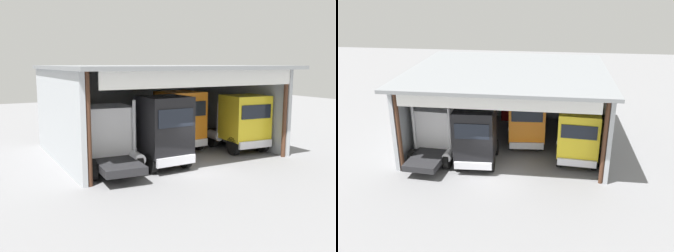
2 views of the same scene
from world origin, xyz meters
The scene contains 8 objects.
ground_plane centered at (0.00, 0.00, 0.00)m, with size 80.00×80.00×0.00m, color slate.
workshop_shed centered at (0.00, 5.87, 3.64)m, with size 12.64×11.30×5.27m.
truck_white_center_right_bay centered at (-4.15, 2.52, 1.72)m, with size 2.82×5.36×3.62m.
truck_black_center_bay centered at (-1.55, 1.41, 1.94)m, with size 2.60×4.61×3.75m.
truck_orange_center_left_bay centered at (1.27, 4.71, 1.93)m, with size 2.72×5.22×3.69m.
truck_yellow_yard_outside centered at (4.56, 2.55, 1.81)m, with size 2.64×5.17×3.49m.
oil_drum centered at (-0.01, 9.03, 0.45)m, with size 0.58×0.58×0.90m, color #197233.
tool_cart centered at (-0.63, 9.37, 0.50)m, with size 0.90×0.60×1.00m, color red.
Camera 1 is at (-10.53, -15.95, 5.38)m, focal length 41.16 mm.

